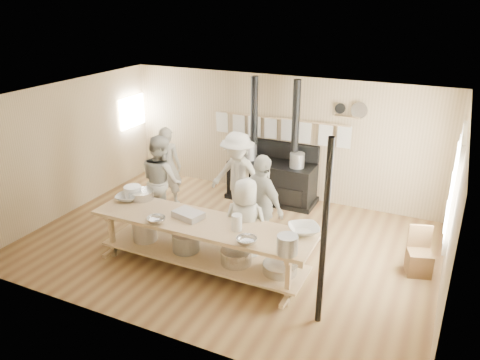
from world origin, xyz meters
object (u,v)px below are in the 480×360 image
(cook_far_left, at_px, (167,166))
(prep_table, at_px, (201,240))
(cook_left, at_px, (162,181))
(cook_right, at_px, (262,206))
(stove, at_px, (272,177))
(cook_by_window, at_px, (238,177))
(roasting_pan, at_px, (188,215))
(cook_center, at_px, (245,224))
(chair, at_px, (419,260))

(cook_far_left, bearing_deg, prep_table, 121.53)
(prep_table, xyz_separation_m, cook_left, (-1.46, 1.10, 0.36))
(cook_right, bearing_deg, cook_far_left, 6.98)
(cook_right, bearing_deg, cook_left, 23.26)
(stove, xyz_separation_m, cook_left, (-1.47, -1.92, 0.36))
(stove, height_order, prep_table, stove)
(cook_far_left, bearing_deg, cook_right, 144.90)
(cook_by_window, bearing_deg, cook_right, -38.71)
(prep_table, bearing_deg, cook_far_left, 134.61)
(cook_left, bearing_deg, cook_far_left, -33.02)
(roasting_pan, bearing_deg, cook_far_left, 131.18)
(stove, height_order, roasting_pan, stove)
(cook_right, xyz_separation_m, roasting_pan, (-0.90, -0.85, 0.02))
(prep_table, distance_m, cook_far_left, 2.70)
(roasting_pan, bearing_deg, stove, 85.30)
(stove, xyz_separation_m, cook_far_left, (-1.89, -1.11, 0.31))
(cook_center, bearing_deg, prep_table, 26.30)
(chair, bearing_deg, cook_far_left, 156.93)
(cook_center, bearing_deg, cook_right, -105.84)
(cook_right, xyz_separation_m, chair, (2.50, 0.47, -0.65))
(cook_left, distance_m, chair, 4.67)
(cook_far_left, distance_m, cook_left, 0.92)
(cook_left, height_order, cook_right, same)
(prep_table, height_order, cook_left, cook_left)
(stove, distance_m, prep_table, 3.02)
(roasting_pan, bearing_deg, cook_by_window, 90.12)
(prep_table, relative_size, cook_by_window, 2.03)
(prep_table, xyz_separation_m, chair, (3.15, 1.35, -0.29))
(cook_by_window, bearing_deg, roasting_pan, -81.96)
(cook_left, xyz_separation_m, cook_by_window, (1.22, 0.74, 0.01))
(chair, distance_m, roasting_pan, 3.71)
(cook_left, bearing_deg, prep_table, 172.85)
(cook_center, bearing_deg, cook_by_window, -67.65)
(cook_far_left, xyz_separation_m, cook_by_window, (1.64, -0.07, 0.05))
(cook_right, xyz_separation_m, cook_by_window, (-0.90, 0.96, 0.01))
(cook_by_window, distance_m, chair, 3.50)
(prep_table, xyz_separation_m, cook_far_left, (-1.88, 1.91, 0.31))
(prep_table, height_order, cook_far_left, cook_far_left)
(stove, height_order, cook_left, stove)
(cook_left, height_order, cook_by_window, cook_by_window)
(cook_right, bearing_deg, cook_center, 110.64)
(stove, bearing_deg, prep_table, -90.04)
(prep_table, bearing_deg, cook_left, 143.19)
(prep_table, height_order, cook_by_window, cook_by_window)
(roasting_pan, bearing_deg, chair, 21.25)
(cook_far_left, relative_size, cook_right, 0.95)
(cook_by_window, height_order, roasting_pan, cook_by_window)
(cook_far_left, height_order, cook_right, cook_right)
(prep_table, distance_m, cook_center, 0.74)
(chair, bearing_deg, cook_left, 166.43)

